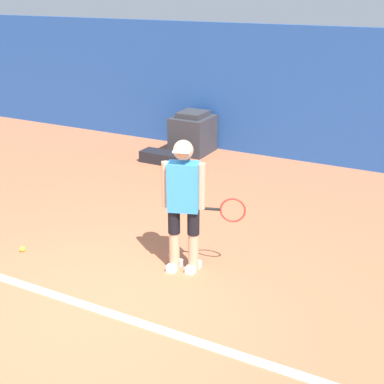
{
  "coord_description": "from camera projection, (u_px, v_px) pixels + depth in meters",
  "views": [
    {
      "loc": [
        3.09,
        -3.61,
        3.09
      ],
      "look_at": [
        0.46,
        1.37,
        0.9
      ],
      "focal_mm": 50.0,
      "sensor_mm": 36.0,
      "label": 1
    }
  ],
  "objects": [
    {
      "name": "equipment_bag",
      "position": [
        164.0,
        158.0,
        9.86
      ],
      "size": [
        0.89,
        0.35,
        0.21
      ],
      "color": "black",
      "rests_on": "ground_plane"
    },
    {
      "name": "tennis_ball",
      "position": [
        22.0,
        249.0,
        6.61
      ],
      "size": [
        0.07,
        0.07,
        0.07
      ],
      "color": "#D1E533",
      "rests_on": "ground_plane"
    },
    {
      "name": "ground_plane",
      "position": [
        89.0,
        309.0,
        5.44
      ],
      "size": [
        24.0,
        24.0,
        0.0
      ],
      "primitive_type": "plane",
      "color": "#B76642"
    },
    {
      "name": "covered_chair",
      "position": [
        193.0,
        133.0,
        10.4
      ],
      "size": [
        0.7,
        0.78,
        0.81
      ],
      "color": "#333338",
      "rests_on": "ground_plane"
    },
    {
      "name": "court_baseline",
      "position": [
        91.0,
        307.0,
        5.47
      ],
      "size": [
        21.6,
        0.1,
        0.01
      ],
      "color": "white",
      "rests_on": "ground_plane"
    },
    {
      "name": "back_wall",
      "position": [
        283.0,
        94.0,
        9.8
      ],
      "size": [
        24.0,
        0.1,
        2.43
      ],
      "color": "#234C99",
      "rests_on": "ground_plane"
    },
    {
      "name": "tennis_player",
      "position": [
        185.0,
        201.0,
        5.89
      ],
      "size": [
        0.89,
        0.42,
        1.55
      ],
      "rotation": [
        0.0,
        0.0,
        0.34
      ],
      "color": "tan",
      "rests_on": "ground_plane"
    }
  ]
}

